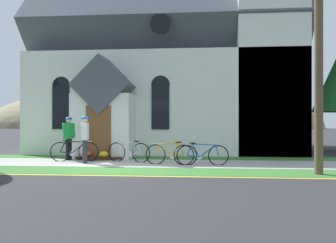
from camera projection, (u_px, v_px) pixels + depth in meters
The scene contains 15 objects.
ground at pixel (139, 158), 16.42m from camera, with size 140.00×140.00×0.00m, color #2B2B2D.
sidewalk_slab at pixel (151, 163), 14.19m from camera, with size 32.00×2.68×0.01m, color #A8A59E.
grass_verge at pixel (140, 171), 11.95m from camera, with size 32.00×1.82×0.01m, color #38722D.
church_lawn at pixel (158, 158), 16.32m from camera, with size 24.00×1.60×0.01m, color #38722D.
curb_paint_stripe at pixel (133, 176), 10.90m from camera, with size 28.00×0.16×0.01m, color yellow.
church_building at pixel (177, 67), 21.86m from camera, with size 13.03×12.09×11.86m.
church_sign at pixel (104, 123), 16.49m from camera, with size 2.27×0.12×2.13m.
flower_bed at pixel (100, 156), 15.94m from camera, with size 1.93×1.93×0.34m.
bicycle_black at pixel (202, 155), 13.56m from camera, with size 1.77×0.17×0.79m.
bicycle_red at pixel (129, 152), 14.68m from camera, with size 1.67×0.53×0.80m.
bicycle_blue at pixel (74, 151), 14.85m from camera, with size 1.77×0.27×0.82m.
bicycle_orange at pixel (170, 154), 13.75m from camera, with size 1.69×0.20×0.82m.
cyclist_in_green_jersey at pixel (85, 136), 14.11m from camera, with size 0.30×0.74×1.68m.
cyclist_in_red_jersey at pixel (69, 135), 15.29m from camera, with size 0.31×0.76×1.66m.
distant_hill at pixel (149, 128), 92.74m from camera, with size 78.16×41.00×19.78m, color #847A5B.
Camera 1 is at (2.83, -12.21, 1.49)m, focal length 42.96 mm.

